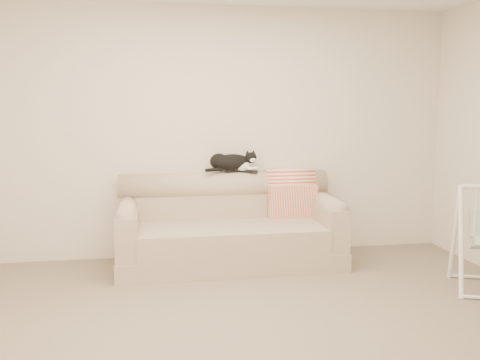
{
  "coord_description": "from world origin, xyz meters",
  "views": [
    {
      "loc": [
        -0.73,
        -3.58,
        1.59
      ],
      "look_at": [
        0.12,
        1.27,
        0.9
      ],
      "focal_mm": 40.0,
      "sensor_mm": 36.0,
      "label": 1
    }
  ],
  "objects_px": {
    "remote_b": "(250,171)",
    "tuxedo_cat": "(232,162)",
    "sofa": "(228,229)",
    "remote_a": "(233,171)"
  },
  "relations": [
    {
      "from": "remote_b",
      "to": "tuxedo_cat",
      "type": "distance_m",
      "value": 0.21
    },
    {
      "from": "remote_b",
      "to": "tuxedo_cat",
      "type": "height_order",
      "value": "tuxedo_cat"
    },
    {
      "from": "sofa",
      "to": "remote_b",
      "type": "xyz_separation_m",
      "value": [
        0.26,
        0.21,
        0.56
      ]
    },
    {
      "from": "remote_b",
      "to": "tuxedo_cat",
      "type": "bearing_deg",
      "value": 169.82
    },
    {
      "from": "sofa",
      "to": "remote_b",
      "type": "bearing_deg",
      "value": 39.48
    },
    {
      "from": "remote_a",
      "to": "remote_b",
      "type": "height_order",
      "value": "remote_a"
    },
    {
      "from": "sofa",
      "to": "remote_a",
      "type": "bearing_deg",
      "value": 70.72
    },
    {
      "from": "tuxedo_cat",
      "to": "remote_a",
      "type": "bearing_deg",
      "value": 38.93
    },
    {
      "from": "remote_a",
      "to": "remote_b",
      "type": "relative_size",
      "value": 1.07
    },
    {
      "from": "sofa",
      "to": "remote_a",
      "type": "height_order",
      "value": "remote_a"
    }
  ]
}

